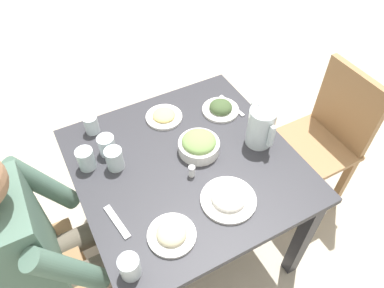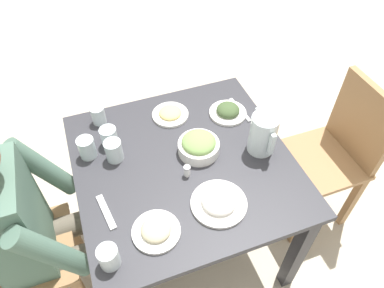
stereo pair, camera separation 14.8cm
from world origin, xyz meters
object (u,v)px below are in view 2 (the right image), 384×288
plate_dolmas (228,111)px  water_glass_center (87,148)px  salad_bowl (199,145)px  diner_near (42,223)px  plate_yoghurt (219,202)px  water_glass_far_right (98,115)px  water_glass_by_pitcher (114,151)px  dining_table (184,177)px  salt_shaker (187,171)px  plate_fries (170,114)px  plate_beans (156,230)px  water_pitcher (263,134)px  chair_near (2,256)px  chair_far (335,150)px  water_glass_near_right (109,137)px  water_glass_near_left (109,257)px

plate_dolmas → water_glass_center: size_ratio=1.87×
salad_bowl → diner_near: bearing=-82.5°
plate_yoghurt → water_glass_center: (-0.44, -0.44, 0.03)m
plate_yoghurt → water_glass_far_right: size_ratio=2.52×
water_glass_by_pitcher → dining_table: bearing=66.2°
water_glass_by_pitcher → plate_dolmas: bearing=98.8°
dining_table → salt_shaker: 0.16m
water_glass_center → plate_dolmas: bearing=92.7°
water_glass_by_pitcher → salt_shaker: (0.20, 0.27, -0.02)m
diner_near → plate_fries: diner_near is taller
dining_table → plate_yoghurt: 0.29m
plate_beans → dining_table: bearing=144.1°
water_pitcher → plate_yoghurt: water_pitcher is taller
chair_near → plate_beans: 0.69m
plate_dolmas → plate_beans: bearing=-45.8°
chair_far → water_glass_by_pitcher: size_ratio=8.82×
chair_far → water_glass_by_pitcher: (-0.17, -1.10, 0.25)m
chair_far → water_pitcher: size_ratio=4.68×
plate_dolmas → water_glass_near_right: 0.59m
plate_fries → water_glass_far_right: (-0.08, -0.34, 0.03)m
plate_beans → salt_shaker: 0.29m
water_glass_center → water_glass_near_right: bearing=108.5°
plate_yoghurt → water_glass_by_pitcher: water_glass_by_pitcher is taller
plate_fries → water_glass_far_right: size_ratio=2.00×
plate_beans → water_glass_center: (-0.47, -0.17, 0.03)m
plate_beans → water_glass_center: water_glass_center is taller
diner_near → water_glass_by_pitcher: 0.41m
plate_yoghurt → dining_table: bearing=-167.4°
plate_beans → plate_dolmas: bearing=134.2°
chair_near → water_glass_by_pitcher: (-0.18, 0.55, 0.25)m
water_pitcher → plate_fries: size_ratio=1.06×
plate_fries → salad_bowl: bearing=10.1°
plate_fries → water_glass_center: (0.12, -0.42, 0.04)m
water_glass_near_right → water_glass_center: bearing=-71.5°
plate_yoghurt → water_glass_far_right: water_glass_far_right is taller
salad_bowl → water_glass_by_pitcher: water_glass_by_pitcher is taller
water_glass_center → salt_shaker: bearing=55.6°
chair_near → plate_fries: (-0.36, 0.86, 0.22)m
plate_fries → water_glass_near_left: water_glass_near_left is taller
plate_yoghurt → plate_fries: bearing=-177.7°
salt_shaker → chair_near: bearing=-91.0°
chair_near → water_glass_center: size_ratio=9.03×
water_glass_far_right → water_glass_near_right: (0.16, 0.02, 0.00)m
water_glass_by_pitcher → water_glass_near_right: 0.09m
dining_table → plate_dolmas: (-0.21, 0.31, 0.13)m
chair_near → plate_dolmas: bearing=103.6°
salad_bowl → plate_yoghurt: salad_bowl is taller
dining_table → water_glass_near_right: water_glass_near_right is taller
plate_beans → water_glass_near_right: bearing=-172.1°
chair_far → water_glass_center: 1.26m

